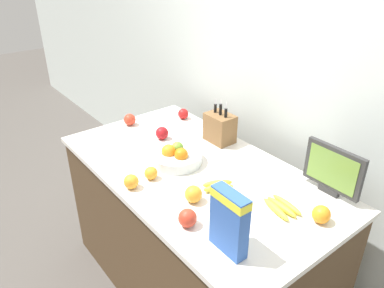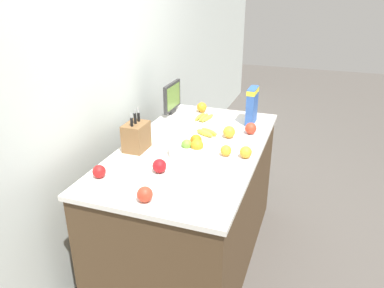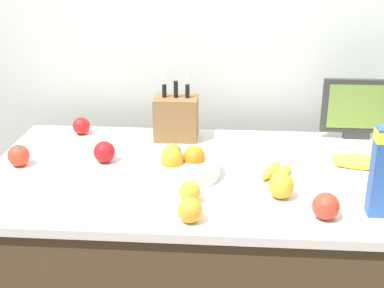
# 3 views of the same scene
# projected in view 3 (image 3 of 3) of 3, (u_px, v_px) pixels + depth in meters

# --- Properties ---
(wall_back) EXTENTS (9.00, 0.06, 2.60)m
(wall_back) POSITION_uv_depth(u_px,v_px,m) (220.00, 30.00, 2.40)
(wall_back) COLOR silver
(wall_back) RESTS_ON ground_plane
(counter) EXTENTS (1.65, 0.89, 0.90)m
(counter) POSITION_uv_depth(u_px,v_px,m) (212.00, 276.00, 2.10)
(counter) COLOR #4C3823
(counter) RESTS_ON ground_plane
(knife_block) EXTENTS (0.18, 0.13, 0.27)m
(knife_block) POSITION_uv_depth(u_px,v_px,m) (176.00, 118.00, 2.22)
(knife_block) COLOR brown
(knife_block) RESTS_ON counter
(small_monitor) EXTENTS (0.30, 0.03, 0.26)m
(small_monitor) POSITION_uv_depth(u_px,v_px,m) (359.00, 107.00, 2.20)
(small_monitor) COLOR #2D2D2D
(small_monitor) RESTS_ON counter
(fruit_bowl) EXTENTS (0.30, 0.30, 0.12)m
(fruit_bowl) POSITION_uv_depth(u_px,v_px,m) (179.00, 165.00, 1.89)
(fruit_bowl) COLOR silver
(fruit_bowl) RESTS_ON counter
(banana_bunch_left) EXTENTS (0.14, 0.18, 0.04)m
(banana_bunch_left) POSITION_uv_depth(u_px,v_px,m) (276.00, 172.00, 1.88)
(banana_bunch_left) COLOR yellow
(banana_bunch_left) RESTS_ON counter
(banana_bunch_right) EXTENTS (0.19, 0.13, 0.03)m
(banana_bunch_right) POSITION_uv_depth(u_px,v_px,m) (357.00, 161.00, 1.98)
(banana_bunch_right) COLOR yellow
(banana_bunch_right) RESTS_ON counter
(apple_near_bananas) EXTENTS (0.08, 0.08, 0.08)m
(apple_near_bananas) POSITION_uv_depth(u_px,v_px,m) (326.00, 206.00, 1.60)
(apple_near_bananas) COLOR red
(apple_near_bananas) RESTS_ON counter
(apple_rightmost) EXTENTS (0.08, 0.08, 0.08)m
(apple_rightmost) POSITION_uv_depth(u_px,v_px,m) (104.00, 152.00, 2.00)
(apple_rightmost) COLOR #A31419
(apple_rightmost) RESTS_ON counter
(apple_front) EXTENTS (0.08, 0.08, 0.08)m
(apple_front) POSITION_uv_depth(u_px,v_px,m) (18.00, 156.00, 1.97)
(apple_front) COLOR red
(apple_front) RESTS_ON counter
(apple_leftmost) EXTENTS (0.07, 0.07, 0.07)m
(apple_leftmost) POSITION_uv_depth(u_px,v_px,m) (81.00, 126.00, 2.29)
(apple_leftmost) COLOR red
(apple_leftmost) RESTS_ON counter
(orange_front_center) EXTENTS (0.09, 0.09, 0.09)m
(orange_front_center) POSITION_uv_depth(u_px,v_px,m) (281.00, 186.00, 1.73)
(orange_front_center) COLOR orange
(orange_front_center) RESTS_ON counter
(orange_by_cereal) EXTENTS (0.07, 0.07, 0.07)m
(orange_by_cereal) POSITION_uv_depth(u_px,v_px,m) (190.00, 192.00, 1.70)
(orange_by_cereal) COLOR orange
(orange_by_cereal) RESTS_ON counter
(orange_front_left) EXTENTS (0.08, 0.08, 0.08)m
(orange_front_left) POSITION_uv_depth(u_px,v_px,m) (190.00, 210.00, 1.58)
(orange_front_left) COLOR orange
(orange_front_left) RESTS_ON counter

